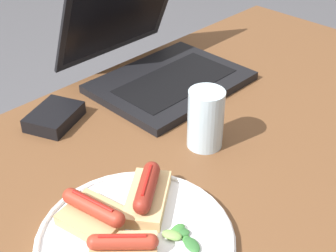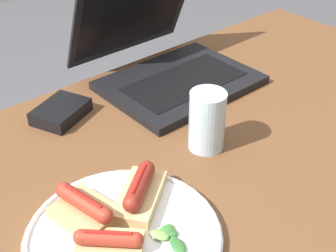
% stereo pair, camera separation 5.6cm
% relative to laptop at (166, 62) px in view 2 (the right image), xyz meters
% --- Properties ---
extents(desk, '(1.43, 0.73, 0.72)m').
position_rel_laptop_xyz_m(desk, '(-0.16, -0.25, -0.13)').
color(desk, brown).
rests_on(desk, ground_plane).
extents(laptop, '(0.32, 0.33, 0.23)m').
position_rel_laptop_xyz_m(laptop, '(0.00, 0.00, 0.00)').
color(laptop, black).
rests_on(laptop, desk).
extents(plate, '(0.29, 0.29, 0.02)m').
position_rel_laptop_xyz_m(plate, '(-0.36, -0.33, -0.03)').
color(plate, silver).
rests_on(plate, desk).
extents(sausage_toast_left, '(0.11, 0.11, 0.04)m').
position_rel_laptop_xyz_m(sausage_toast_left, '(-0.39, -0.34, -0.02)').
color(sausage_toast_left, tan).
rests_on(sausage_toast_left, plate).
extents(sausage_toast_middle, '(0.13, 0.11, 0.05)m').
position_rel_laptop_xyz_m(sausage_toast_middle, '(-0.30, -0.29, -0.01)').
color(sausage_toast_middle, tan).
rests_on(sausage_toast_middle, plate).
extents(sausage_toast_right, '(0.09, 0.11, 0.04)m').
position_rel_laptop_xyz_m(sausage_toast_right, '(-0.38, -0.27, -0.01)').
color(sausage_toast_right, tan).
rests_on(sausage_toast_right, plate).
extents(salad_pile, '(0.08, 0.07, 0.01)m').
position_rel_laptop_xyz_m(salad_pile, '(-0.32, -0.38, -0.03)').
color(salad_pile, '#2D662D').
rests_on(salad_pile, plate).
extents(drinking_glass, '(0.07, 0.07, 0.11)m').
position_rel_laptop_xyz_m(drinking_glass, '(-0.11, -0.24, 0.01)').
color(drinking_glass, silver).
rests_on(drinking_glass, desk).
extents(external_drive, '(0.13, 0.11, 0.03)m').
position_rel_laptop_xyz_m(external_drive, '(-0.27, 0.01, -0.03)').
color(external_drive, black).
rests_on(external_drive, desk).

